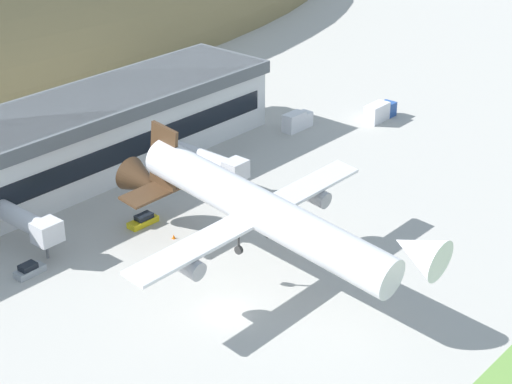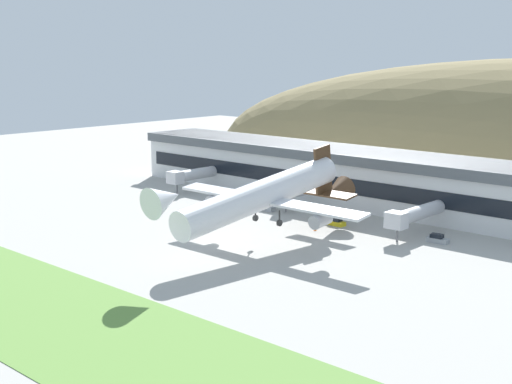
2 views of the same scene
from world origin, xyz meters
name	(u,v)px [view 1 (image 1 of 2)]	position (x,y,z in m)	size (l,w,h in m)	color
ground_plane	(228,314)	(0.00, 0.00, 0.00)	(364.95, 364.95, 0.00)	#ADAAA3
jetway_1	(30,223)	(-5.71, 29.36, 3.99)	(3.38, 11.53, 5.43)	silver
jetway_2	(206,159)	(24.13, 26.60, 3.99)	(3.38, 16.74, 5.43)	silver
cargo_airplane	(258,211)	(8.94, 2.99, 8.94)	(39.28, 48.67, 12.30)	silver
service_car_0	(143,220)	(8.60, 23.79, 0.63)	(4.55, 1.82, 1.53)	gold
service_car_1	(29,270)	(-9.70, 24.61, 0.65)	(3.96, 1.78, 1.56)	#999EA3
service_car_3	(237,170)	(29.66, 25.34, 0.64)	(3.92, 1.93, 1.55)	#999EA3
fuel_truck	(380,112)	(64.18, 21.64, 1.54)	(7.53, 2.60, 3.25)	#264C99
box_truck	(297,121)	(50.68, 30.00, 1.55)	(6.24, 2.28, 3.25)	silver
traffic_cone_1	(174,236)	(8.59, 17.76, 0.28)	(0.52, 0.52, 0.58)	orange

